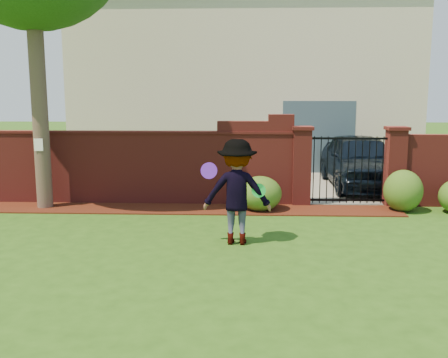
{
  "coord_description": "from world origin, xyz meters",
  "views": [
    {
      "loc": [
        1.06,
        -8.06,
        2.64
      ],
      "look_at": [
        0.67,
        1.4,
        1.05
      ],
      "focal_mm": 40.9,
      "sensor_mm": 36.0,
      "label": 1
    }
  ],
  "objects_px": {
    "car": "(362,162)",
    "frisbee_green": "(259,191)",
    "man": "(237,192)",
    "frisbee_purple": "(209,171)"
  },
  "relations": [
    {
      "from": "man",
      "to": "frisbee_purple",
      "type": "xyz_separation_m",
      "value": [
        -0.48,
        -0.05,
        0.39
      ]
    },
    {
      "from": "car",
      "to": "frisbee_green",
      "type": "height_order",
      "value": "car"
    },
    {
      "from": "car",
      "to": "frisbee_green",
      "type": "relative_size",
      "value": 18.02
    },
    {
      "from": "frisbee_purple",
      "to": "frisbee_green",
      "type": "height_order",
      "value": "frisbee_purple"
    },
    {
      "from": "car",
      "to": "man",
      "type": "bearing_deg",
      "value": -121.47
    },
    {
      "from": "man",
      "to": "frisbee_purple",
      "type": "relative_size",
      "value": 6.43
    },
    {
      "from": "man",
      "to": "frisbee_green",
      "type": "xyz_separation_m",
      "value": [
        0.38,
        -0.08,
        0.05
      ]
    },
    {
      "from": "car",
      "to": "man",
      "type": "height_order",
      "value": "man"
    },
    {
      "from": "car",
      "to": "frisbee_green",
      "type": "bearing_deg",
      "value": -118.14
    },
    {
      "from": "car",
      "to": "man",
      "type": "xyz_separation_m",
      "value": [
        -3.41,
        -5.46,
        0.17
      ]
    }
  ]
}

